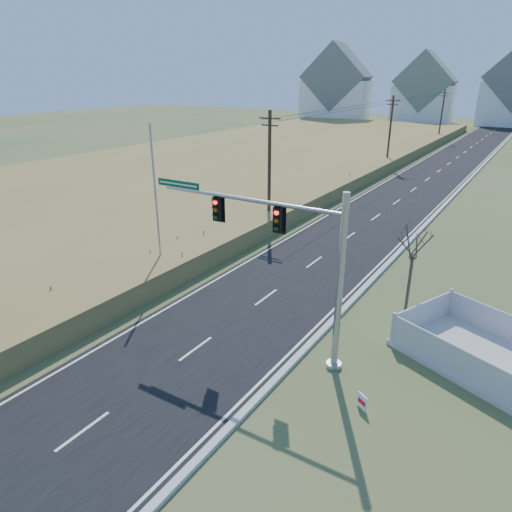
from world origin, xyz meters
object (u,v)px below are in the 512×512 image
Objects in this scene: flagpole at (157,219)px; traffic_signal_mast at (297,257)px; bare_tree at (415,241)px; open_sign at (362,402)px; fence_enclosure at (484,357)px.

traffic_signal_mast is at bearing -16.12° from flagpole.
traffic_signal_mast is 6.71m from bare_tree.
bare_tree is (-0.62, 7.70, 3.76)m from open_sign.
traffic_signal_mast is 1.86× the size of bare_tree.
traffic_signal_mast reaches higher than open_sign.
bare_tree is (3.19, 5.88, -0.49)m from traffic_signal_mast.
open_sign is 15.77m from flagpole.
traffic_signal_mast is 5.98m from open_sign.
fence_enclosure is 1.55× the size of bare_tree.
fence_enclosure is at bearing -28.10° from bare_tree.
fence_enclosure is 18.25m from flagpole.
flagpole reaches higher than bare_tree.
flagpole is 1.78× the size of bare_tree.
traffic_signal_mast is 15.37× the size of open_sign.
open_sign is at bearing -18.65° from flagpole.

